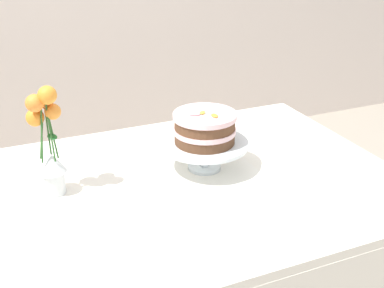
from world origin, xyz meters
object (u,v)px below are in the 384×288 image
object	(u,v)px
cake_stand	(205,147)
flower_vase	(48,141)
layer_cake	(205,128)
dining_table	(185,209)

from	to	relation	value
cake_stand	flower_vase	bearing A→B (deg)	175.28
cake_stand	layer_cake	distance (m)	0.07
dining_table	cake_stand	size ratio (longest dim) A/B	4.83
cake_stand	flower_vase	size ratio (longest dim) A/B	0.83
dining_table	layer_cake	world-z (taller)	layer_cake
layer_cake	flower_vase	size ratio (longest dim) A/B	0.59
dining_table	cake_stand	xyz separation A→B (m)	(0.10, 0.07, 0.17)
dining_table	layer_cake	xyz separation A→B (m)	(0.10, 0.07, 0.24)
dining_table	flower_vase	world-z (taller)	flower_vase
dining_table	flower_vase	xyz separation A→B (m)	(-0.39, 0.11, 0.26)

